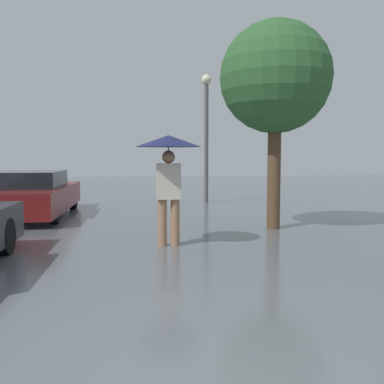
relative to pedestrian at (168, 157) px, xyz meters
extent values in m
cylinder|color=#9E7051|center=(-0.11, 0.00, -1.11)|extent=(0.15, 0.15, 0.80)
cylinder|color=#9E7051|center=(0.11, 0.00, -1.11)|extent=(0.15, 0.15, 0.80)
cube|color=beige|center=(0.00, 0.00, -0.41)|extent=(0.40, 0.23, 0.60)
sphere|color=#9E7051|center=(0.00, 0.00, 0.00)|extent=(0.22, 0.22, 0.22)
cylinder|color=#515456|center=(0.00, 0.00, -0.15)|extent=(0.02, 0.02, 0.63)
cone|color=#191E4C|center=(0.00, 0.00, 0.26)|extent=(1.10, 1.10, 0.19)
cylinder|color=black|center=(-2.56, -0.32, -1.22)|extent=(0.18, 0.57, 0.57)
cube|color=maroon|center=(-3.21, 4.09, -1.05)|extent=(1.84, 4.47, 0.58)
cube|color=black|center=(-3.21, 3.87, -0.56)|extent=(1.57, 2.01, 0.40)
cylinder|color=black|center=(-4.04, 5.48, -1.21)|extent=(0.18, 0.59, 0.59)
cylinder|color=black|center=(-2.38, 5.48, -1.21)|extent=(0.18, 0.59, 0.59)
cylinder|color=black|center=(-2.38, 2.71, -1.21)|extent=(0.18, 0.59, 0.59)
cylinder|color=brown|center=(2.30, 1.47, -0.25)|extent=(0.27, 0.27, 2.50)
sphere|color=#2D5B2D|center=(2.30, 1.47, 1.62)|extent=(2.28, 2.28, 2.28)
cylinder|color=#515456|center=(1.69, 6.59, 0.43)|extent=(0.13, 0.13, 3.86)
sphere|color=beige|center=(1.69, 6.59, 2.45)|extent=(0.33, 0.33, 0.33)
camera|label=1|loc=(-0.50, -7.14, 0.01)|focal=40.00mm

